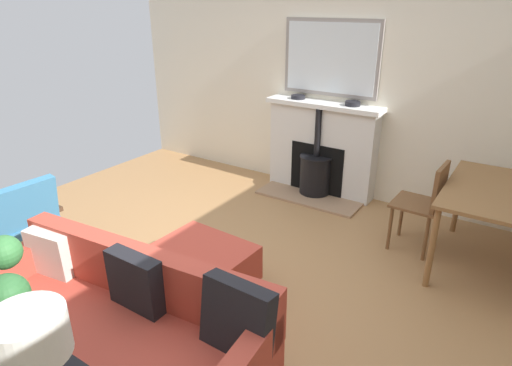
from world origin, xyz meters
TOP-DOWN VIEW (x-y plane):
  - ground_plane at (0.00, 0.00)m, footprint 4.89×5.72m
  - wall_left at (-2.45, 0.00)m, footprint 0.12×5.72m
  - fireplace at (-2.23, -0.10)m, footprint 0.62×1.35m
  - mirror_over_mantel at (-2.36, -0.10)m, footprint 0.04×1.12m
  - mantel_bowl_near at (-2.27, -0.44)m, footprint 0.16×0.16m
  - mantel_bowl_far at (-2.27, 0.23)m, footprint 0.16×0.16m
  - sofa at (0.95, 0.12)m, footprint 0.95×1.95m
  - ottoman at (0.04, -0.02)m, footprint 0.67×0.76m
  - armchair_accent at (0.64, -1.50)m, footprint 0.70×0.62m
  - table_lamp_far_end at (1.68, 0.70)m, footprint 0.25×0.25m
  - dining_table at (-1.54, 1.82)m, footprint 1.19×0.83m
  - dining_chair_near_fireplace at (-1.54, 1.26)m, footprint 0.41×0.41m

SIDE VIEW (x-z plane):
  - ground_plane at x=0.00m, z-range -0.01..0.00m
  - ottoman at x=0.04m, z-range 0.04..0.42m
  - sofa at x=0.95m, z-range -0.06..0.74m
  - armchair_accent at x=0.64m, z-range 0.06..0.88m
  - fireplace at x=-2.23m, z-range -0.06..1.02m
  - dining_chair_near_fireplace at x=-1.54m, z-range 0.08..0.93m
  - dining_table at x=-1.54m, z-range 0.28..1.01m
  - mantel_bowl_near at x=-2.27m, z-range 1.08..1.13m
  - mantel_bowl_far at x=-2.27m, z-range 1.08..1.14m
  - table_lamp_far_end at x=1.68m, z-range 0.90..1.34m
  - wall_left at x=-2.45m, z-range 0.00..2.62m
  - mirror_over_mantel at x=-2.36m, z-range 1.14..1.96m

